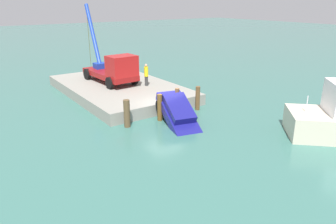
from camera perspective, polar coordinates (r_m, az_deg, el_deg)
The scene contains 9 objects.
ground at distance 23.07m, azimuth -0.76°, elevation -0.61°, with size 200.00×200.00×0.00m, color #386B60.
dock at distance 28.71m, azimuth -8.66°, elevation 4.08°, with size 13.64×8.19×0.87m, color gray.
crane_truck at distance 28.67m, azimuth -9.70°, elevation 7.68°, with size 9.02×2.99×6.68m.
dock_worker at distance 27.59m, azimuth -3.89°, elevation 6.65°, with size 0.34×0.34×1.89m.
salvaged_car at distance 21.23m, azimuth 1.92°, elevation -0.39°, with size 4.64×2.81×2.70m.
piling_near at distance 20.87m, azimuth -7.32°, elevation -0.27°, with size 0.41×0.41×1.83m, color brown.
piling_mid at distance 21.83m, azimuth -1.47°, elevation 0.80°, with size 0.34×0.34×1.86m, color brown.
piling_far at distance 22.65m, azimuth 1.64°, elevation 1.73°, with size 0.30×0.30×2.04m, color brown.
piling_end at distance 24.12m, azimuth 5.29°, elevation 2.45°, with size 0.34×0.34×1.80m, color brown.
Camera 1 is at (17.94, -12.21, 7.82)m, focal length 34.30 mm.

